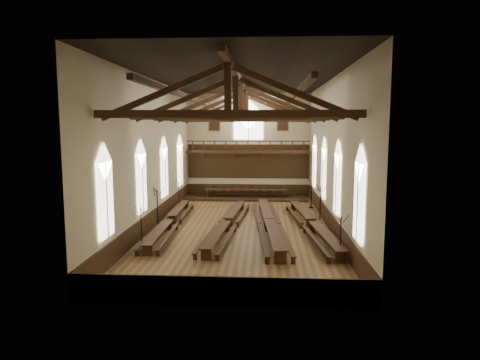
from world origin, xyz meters
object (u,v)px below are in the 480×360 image
(refectory_row_a, at_px, (170,220))
(dais, at_px, (246,198))
(candelabrum_left_near, at_px, (141,233))
(candelabrum_right_far, at_px, (311,198))
(candelabrum_right_near, at_px, (340,246))
(candelabrum_left_mid, at_px, (158,216))
(high_table, at_px, (246,190))
(refectory_row_b, at_px, (228,222))
(refectory_row_d, at_px, (312,223))
(candelabrum_left_far, at_px, (179,200))
(refectory_row_c, at_px, (269,222))
(candelabrum_right_mid, at_px, (320,212))

(refectory_row_a, bearing_deg, dais, 68.11)
(candelabrum_left_near, relative_size, candelabrum_right_far, 0.86)
(candelabrum_right_near, bearing_deg, candelabrum_right_far, 90.00)
(refectory_row_a, height_order, dais, refectory_row_a)
(refectory_row_a, xyz_separation_m, dais, (4.68, 11.65, -0.39))
(candelabrum_left_mid, bearing_deg, high_table, 66.15)
(refectory_row_b, bearing_deg, refectory_row_d, 0.04)
(high_table, bearing_deg, candelabrum_right_far, -36.09)
(candelabrum_left_near, distance_m, candelabrum_left_far, 11.03)
(candelabrum_left_near, bearing_deg, candelabrum_left_mid, 90.00)
(high_table, height_order, candelabrum_left_near, candelabrum_left_near)
(refectory_row_b, xyz_separation_m, candelabrum_left_far, (-4.69, 7.10, 0.21))
(candelabrum_left_far, bearing_deg, refectory_row_a, -83.82)
(refectory_row_c, relative_size, candelabrum_right_far, 5.55)
(refectory_row_a, height_order, candelabrum_left_mid, candelabrum_left_mid)
(candelabrum_right_near, bearing_deg, refectory_row_c, 121.18)
(high_table, bearing_deg, refectory_row_d, -67.95)
(candelabrum_right_near, relative_size, candelabrum_right_mid, 0.84)
(dais, relative_size, candelabrum_left_mid, 4.01)
(refectory_row_a, xyz_separation_m, candelabrum_left_near, (-0.72, -4.37, 0.21))
(dais, xyz_separation_m, candelabrum_right_near, (5.70, -18.11, 0.62))
(candelabrum_left_far, xyz_separation_m, candelabrum_right_far, (11.10, 0.83, 0.09))
(refectory_row_a, xyz_separation_m, refectory_row_c, (6.75, -0.47, 0.08))
(candelabrum_right_mid, bearing_deg, candelabrum_left_near, -151.11)
(dais, distance_m, candelabrum_left_mid, 13.38)
(refectory_row_c, bearing_deg, candelabrum_right_mid, 31.48)
(candelabrum_left_far, bearing_deg, candelabrum_left_near, -90.00)
(refectory_row_d, bearing_deg, candelabrum_right_mid, 69.81)
(refectory_row_b, xyz_separation_m, candelabrum_left_mid, (-4.69, -0.13, 0.35))
(dais, relative_size, candelabrum_right_far, 4.27)
(candelabrum_left_mid, xyz_separation_m, candelabrum_right_far, (11.10, 8.06, -0.05))
(candelabrum_right_far, bearing_deg, refectory_row_c, -114.50)
(high_table, bearing_deg, candelabrum_left_mid, -113.85)
(high_table, xyz_separation_m, candelabrum_left_far, (-5.40, -4.99, -0.11))
(high_table, relative_size, candelabrum_left_mid, 2.76)
(refectory_row_a, distance_m, refectory_row_d, 9.58)
(refectory_row_d, bearing_deg, candelabrum_left_far, 145.43)
(candelabrum_left_mid, bearing_deg, refectory_row_c, 0.78)
(refectory_row_b, distance_m, high_table, 12.11)
(candelabrum_left_mid, relative_size, candelabrum_right_near, 1.20)
(refectory_row_d, xyz_separation_m, candelabrum_right_mid, (0.81, 2.19, 0.32))
(refectory_row_b, relative_size, candelabrum_left_far, 5.92)
(candelabrum_left_near, bearing_deg, refectory_row_b, 39.95)
(high_table, relative_size, candelabrum_left_far, 3.31)
(candelabrum_left_far, height_order, candelabrum_right_mid, candelabrum_right_mid)
(high_table, relative_size, candelabrum_right_mid, 2.80)
(candelabrum_left_mid, height_order, candelabrum_right_near, candelabrum_left_mid)
(refectory_row_d, distance_m, candelabrum_left_mid, 10.30)
(refectory_row_a, height_order, candelabrum_right_mid, candelabrum_right_mid)
(refectory_row_a, bearing_deg, candelabrum_right_near, -31.90)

